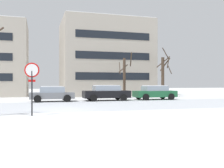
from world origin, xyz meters
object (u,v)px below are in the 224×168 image
parked_car_black (106,93)px  parked_car_green (155,92)px  parked_car_gray (52,94)px  stop_sign (32,78)px

parked_car_black → parked_car_green: (5.06, 0.02, -0.02)m
parked_car_gray → parked_car_black: size_ratio=0.88×
parked_car_black → parked_car_green: bearing=0.3°
stop_sign → parked_car_green: stop_sign is taller
stop_sign → parked_car_black: bearing=56.6°
parked_car_gray → parked_car_green: 10.12m
stop_sign → parked_car_green: (11.66, 10.02, -1.18)m
parked_car_gray → parked_car_green: (10.12, -0.01, 0.02)m
parked_car_gray → parked_car_black: parked_car_black is taller
stop_sign → parked_car_black: stop_sign is taller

